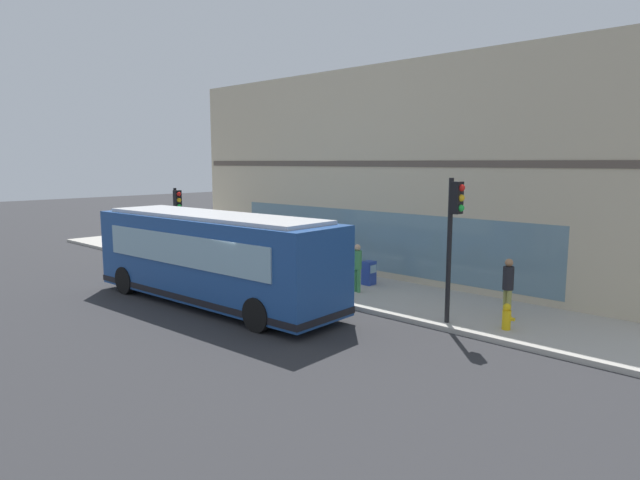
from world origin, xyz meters
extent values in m
plane|color=#2D2D30|center=(0.00, 0.00, 0.00)|extent=(120.00, 120.00, 0.00)
cube|color=#B2ADA3|center=(4.69, 0.00, 0.07)|extent=(4.17, 40.00, 0.15)
cube|color=beige|center=(10.46, 0.00, 4.27)|extent=(7.38, 21.77, 8.55)
cube|color=brown|center=(6.92, 0.00, 4.70)|extent=(0.36, 21.34, 0.24)
cube|color=slate|center=(6.82, 0.00, 1.60)|extent=(0.12, 15.24, 2.40)
cube|color=#1E478C|center=(-0.02, 1.52, 1.60)|extent=(2.98, 10.11, 2.70)
cube|color=silver|center=(-0.02, 1.52, 3.01)|extent=(2.55, 9.09, 0.12)
cube|color=#8CB2C6|center=(-0.26, 6.50, 2.05)|extent=(2.20, 0.19, 1.20)
cube|color=#8CB2C6|center=(1.25, 1.58, 2.00)|extent=(0.45, 8.19, 1.00)
cube|color=#8CB2C6|center=(-1.29, 1.46, 2.00)|extent=(0.45, 8.19, 1.00)
cube|color=black|center=(-0.02, 1.52, 0.43)|extent=(3.02, 10.15, 0.20)
cylinder|color=black|center=(0.95, 5.17, 0.50)|extent=(0.35, 1.01, 1.00)
cylinder|color=black|center=(-1.34, 5.06, 0.50)|extent=(0.35, 1.01, 1.00)
cylinder|color=black|center=(1.29, -1.82, 0.50)|extent=(0.35, 1.01, 1.00)
cylinder|color=black|center=(-1.01, -1.93, 0.50)|extent=(0.35, 1.01, 1.00)
cylinder|color=black|center=(3.03, -5.61, 2.24)|extent=(0.14, 0.14, 4.18)
cube|color=black|center=(3.03, -5.80, 3.78)|extent=(0.32, 0.24, 0.90)
sphere|color=red|center=(3.03, -5.93, 4.06)|extent=(0.20, 0.20, 0.20)
sphere|color=yellow|center=(3.03, -5.93, 3.78)|extent=(0.20, 0.20, 0.20)
sphere|color=green|center=(3.03, -5.93, 3.50)|extent=(0.20, 0.20, 0.20)
cylinder|color=black|center=(3.15, 8.76, 1.86)|extent=(0.14, 0.14, 3.43)
cube|color=black|center=(3.15, 8.57, 3.03)|extent=(0.32, 0.24, 0.90)
sphere|color=red|center=(3.15, 8.44, 3.31)|extent=(0.20, 0.20, 0.20)
sphere|color=yellow|center=(3.15, 8.44, 3.03)|extent=(0.20, 0.20, 0.20)
sphere|color=green|center=(3.15, 8.44, 2.75)|extent=(0.20, 0.20, 0.20)
cylinder|color=yellow|center=(3.54, -7.18, 0.43)|extent=(0.24, 0.24, 0.55)
sphere|color=yellow|center=(3.54, -7.18, 0.78)|extent=(0.22, 0.22, 0.22)
cylinder|color=yellow|center=(3.54, -7.35, 0.48)|extent=(0.10, 0.12, 0.10)
cylinder|color=yellow|center=(3.71, -7.18, 0.48)|extent=(0.12, 0.10, 0.10)
cylinder|color=#B23338|center=(3.97, 6.35, 0.58)|extent=(0.14, 0.14, 0.86)
cylinder|color=#B23338|center=(3.84, 6.47, 0.58)|extent=(0.14, 0.14, 0.86)
cylinder|color=#3359A5|center=(3.90, 6.41, 1.35)|extent=(0.32, 0.32, 0.68)
sphere|color=tan|center=(3.90, 6.41, 1.80)|extent=(0.23, 0.23, 0.23)
cylinder|color=#99994C|center=(4.55, -6.79, 0.59)|extent=(0.14, 0.14, 0.88)
cylinder|color=#99994C|center=(4.64, -6.63, 0.59)|extent=(0.14, 0.14, 0.88)
cylinder|color=black|center=(4.59, -6.71, 1.37)|extent=(0.32, 0.32, 0.69)
sphere|color=#9E704C|center=(4.59, -6.71, 1.84)|extent=(0.24, 0.24, 0.24)
cylinder|color=#3F8C4C|center=(4.16, -1.25, 0.57)|extent=(0.14, 0.14, 0.84)
cylinder|color=#3F8C4C|center=(4.12, -1.42, 0.57)|extent=(0.14, 0.14, 0.84)
cylinder|color=#3F8C4C|center=(4.14, -1.33, 1.32)|extent=(0.32, 0.32, 0.66)
sphere|color=tan|center=(4.14, -1.33, 1.76)|extent=(0.23, 0.23, 0.23)
cylinder|color=#B23338|center=(5.06, 8.60, 0.55)|extent=(0.14, 0.14, 0.81)
cylinder|color=#B23338|center=(5.24, 8.63, 0.55)|extent=(0.14, 0.14, 0.81)
cylinder|color=silver|center=(5.15, 8.62, 1.28)|extent=(0.32, 0.32, 0.64)
sphere|color=tan|center=(5.15, 8.62, 1.71)|extent=(0.22, 0.22, 0.22)
cube|color=#263F99|center=(5.37, -0.90, 0.60)|extent=(0.44, 0.40, 0.90)
cube|color=#8CB2C6|center=(5.37, -1.11, 0.78)|extent=(0.35, 0.03, 0.30)
camera|label=1|loc=(-10.72, -13.46, 4.77)|focal=30.70mm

